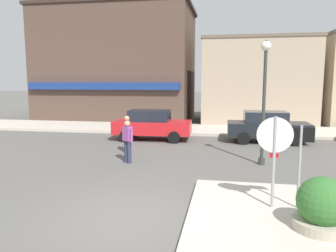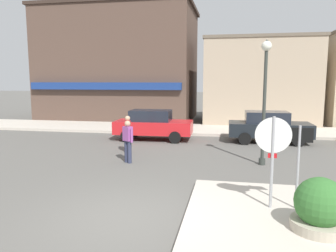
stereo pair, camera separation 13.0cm
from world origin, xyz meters
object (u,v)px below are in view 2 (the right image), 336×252
(stop_sign, at_px, (273,150))
(parked_car_second, at_px, (269,126))
(parked_car_nearest, at_px, (153,124))
(pedestrian_crossing_near, at_px, (128,140))
(one_way_sign, at_px, (298,159))
(lamp_post, at_px, (265,84))
(pedestrian_crossing_far, at_px, (128,133))
(planter, at_px, (320,210))

(stop_sign, xyz_separation_m, parked_car_second, (0.95, 9.22, -0.71))
(parked_car_nearest, bearing_deg, stop_sign, -60.94)
(stop_sign, distance_m, pedestrian_crossing_near, 6.22)
(stop_sign, bearing_deg, one_way_sign, 5.70)
(stop_sign, bearing_deg, lamp_post, 87.13)
(pedestrian_crossing_near, distance_m, pedestrian_crossing_far, 1.68)
(stop_sign, distance_m, parked_car_second, 9.30)
(parked_car_nearest, bearing_deg, one_way_sign, -58.00)
(pedestrian_crossing_far, bearing_deg, planter, -47.51)
(stop_sign, distance_m, parked_car_nearest, 10.18)
(lamp_post, distance_m, pedestrian_crossing_far, 5.95)
(stop_sign, distance_m, planter, 1.63)
(parked_car_second, bearing_deg, parked_car_nearest, -176.63)
(parked_car_nearest, relative_size, pedestrian_crossing_near, 2.52)
(parked_car_nearest, distance_m, pedestrian_crossing_near, 4.91)
(lamp_post, relative_size, parked_car_nearest, 1.12)
(lamp_post, bearing_deg, parked_car_nearest, 140.39)
(one_way_sign, height_order, pedestrian_crossing_near, one_way_sign)
(parked_car_second, distance_m, pedestrian_crossing_far, 7.20)
(pedestrian_crossing_near, bearing_deg, one_way_sign, -36.34)
(parked_car_second, bearing_deg, planter, -90.79)
(lamp_post, xyz_separation_m, parked_car_nearest, (-5.16, 4.27, -2.15))
(lamp_post, xyz_separation_m, pedestrian_crossing_far, (-5.48, 0.97, -2.09))
(stop_sign, height_order, one_way_sign, stop_sign)
(one_way_sign, height_order, planter, one_way_sign)
(one_way_sign, bearing_deg, planter, -78.20)
(lamp_post, bearing_deg, pedestrian_crossing_far, 170.00)
(stop_sign, relative_size, one_way_sign, 1.10)
(one_way_sign, relative_size, lamp_post, 0.46)
(pedestrian_crossing_far, bearing_deg, parked_car_second, 30.49)
(planter, relative_size, parked_car_nearest, 0.30)
(stop_sign, relative_size, pedestrian_crossing_near, 1.43)
(stop_sign, relative_size, parked_car_nearest, 0.57)
(parked_car_nearest, height_order, parked_car_second, same)
(stop_sign, bearing_deg, parked_car_nearest, 119.06)
(lamp_post, distance_m, parked_car_nearest, 7.04)
(stop_sign, height_order, planter, stop_sign)
(planter, bearing_deg, pedestrian_crossing_near, 137.89)
(stop_sign, relative_size, planter, 1.88)
(one_way_sign, distance_m, pedestrian_crossing_far, 8.04)
(pedestrian_crossing_far, bearing_deg, parked_car_nearest, 84.47)
(stop_sign, distance_m, pedestrian_crossing_far, 7.69)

